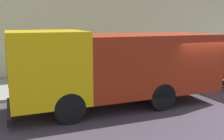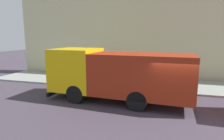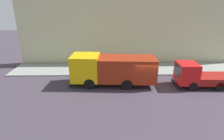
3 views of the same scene
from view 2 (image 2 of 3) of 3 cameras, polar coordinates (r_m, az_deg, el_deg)
The scene contains 8 objects.
ground at distance 10.28m, azimuth 18.55°, elevation -11.60°, with size 80.00×80.00×0.00m, color #403742.
sidewalk at distance 15.15m, azimuth 17.75°, elevation -4.39°, with size 4.24×30.00×0.12m, color gray.
building_facade at distance 17.39m, azimuth 18.40°, elevation 14.27°, with size 0.50×30.00×10.30m, color beige.
large_utility_truck at distance 10.84m, azimuth 1.65°, elevation -0.89°, with size 3.03×8.25×2.97m.
pedestrian_walking at distance 16.46m, azimuth -0.26°, elevation 0.63°, with size 0.50×0.50×1.70m.
pedestrian_standing at distance 13.55m, azimuth 5.60°, elevation -1.55°, with size 0.35×0.35×1.65m.
traffic_cone_orange at distance 15.13m, azimuth -7.96°, elevation -2.71°, with size 0.39×0.39×0.55m, color orange.
street_sign_post at distance 13.28m, azimuth 10.24°, elevation 0.35°, with size 0.44×0.08×2.33m.
Camera 2 is at (-9.58, 0.61, 3.69)m, focal length 30.65 mm.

